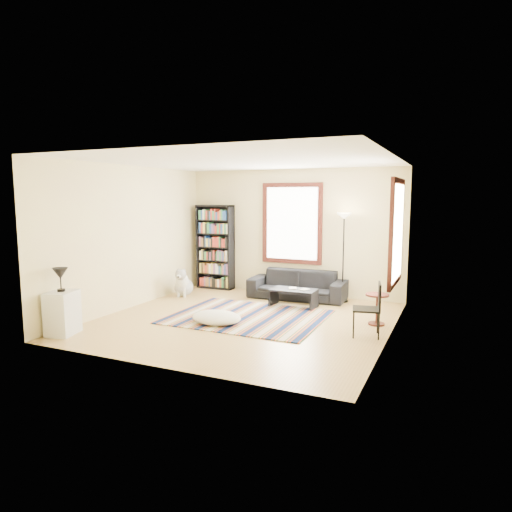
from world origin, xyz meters
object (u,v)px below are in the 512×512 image
at_px(floor_cushion, 217,317).
at_px(white_cabinet, 62,313).
at_px(bookshelf, 215,247).
at_px(dog, 184,282).
at_px(floor_lamp, 343,258).
at_px(folding_chair, 366,309).
at_px(side_table, 377,309).
at_px(coffee_table, 293,298).
at_px(sofa, 297,285).

bearing_deg(floor_cushion, white_cabinet, -141.81).
relative_size(bookshelf, white_cabinet, 2.86).
height_order(floor_cushion, dog, dog).
bearing_deg(white_cabinet, floor_lamp, 33.66).
distance_m(bookshelf, floor_cushion, 3.25).
bearing_deg(folding_chair, side_table, 74.16).
bearing_deg(folding_chair, dog, 150.67).
bearing_deg(folding_chair, coffee_table, 129.56).
height_order(sofa, floor_lamp, floor_lamp).
bearing_deg(white_cabinet, dog, 71.50).
relative_size(white_cabinet, dog, 1.13).
height_order(bookshelf, floor_lamp, bookshelf).
relative_size(floor_cushion, folding_chair, 1.04).
distance_m(sofa, dog, 2.52).
relative_size(sofa, floor_cushion, 2.33).
relative_size(side_table, dog, 0.87).
distance_m(coffee_table, dog, 2.59).
bearing_deg(sofa, dog, -164.90).
bearing_deg(white_cabinet, folding_chair, 7.72).
height_order(sofa, folding_chair, folding_chair).
distance_m(floor_cushion, dog, 2.47).
bearing_deg(side_table, sofa, 144.25).
relative_size(coffee_table, floor_lamp, 0.48).
height_order(sofa, side_table, sofa).
height_order(floor_lamp, white_cabinet, floor_lamp).
bearing_deg(side_table, coffee_table, 160.02).
relative_size(coffee_table, floor_cushion, 1.01).
bearing_deg(folding_chair, bookshelf, 137.79).
bearing_deg(folding_chair, floor_cushion, 176.41).
relative_size(floor_lamp, side_table, 3.44).
bearing_deg(white_cabinet, sofa, 41.66).
relative_size(floor_lamp, white_cabinet, 2.66).
xyz_separation_m(sofa, dog, (-2.41, -0.75, 0.01)).
height_order(side_table, folding_chair, folding_chair).
bearing_deg(dog, side_table, -23.60).
bearing_deg(floor_lamp, sofa, -174.07).
bearing_deg(bookshelf, coffee_table, -23.43).
xyz_separation_m(coffee_table, folding_chair, (1.69, -1.35, 0.25)).
distance_m(coffee_table, folding_chair, 2.17).
bearing_deg(floor_lamp, white_cabinet, -130.95).
xyz_separation_m(bookshelf, white_cabinet, (-0.42, -4.26, -0.65)).
distance_m(sofa, coffee_table, 0.78).
bearing_deg(floor_lamp, side_table, -57.26).
height_order(sofa, white_cabinet, white_cabinet).
bearing_deg(side_table, bookshelf, 158.02).
height_order(floor_cushion, white_cabinet, white_cabinet).
xyz_separation_m(white_cabinet, dog, (0.18, 3.25, -0.04)).
height_order(bookshelf, dog, bookshelf).
bearing_deg(sofa, side_table, -37.83).
distance_m(floor_cushion, floor_lamp, 3.12).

